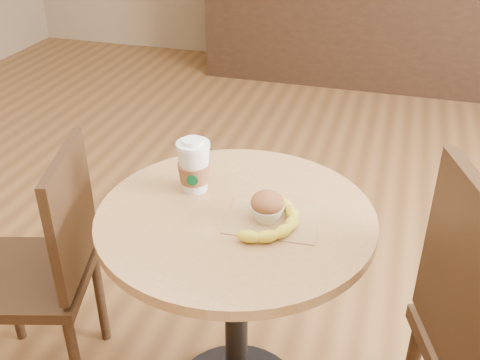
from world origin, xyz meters
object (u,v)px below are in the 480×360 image
Objects in this scene: cafe_table at (236,270)px; banana at (274,221)px; coffee_cup at (194,167)px; muffin at (267,206)px; chair_left at (45,266)px.

banana is at bearing -17.17° from cafe_table.
muffin is at bearing -35.46° from coffee_cup.
coffee_cup is 0.29m from banana.
banana is at bearing -45.14° from muffin.
chair_left is 0.77m from muffin.
coffee_cup is at bearing 91.18° from chair_left.
coffee_cup is at bearing 150.16° from cafe_table.
banana is (0.03, -0.03, -0.02)m from muffin.
coffee_cup is 0.69× the size of banana.
coffee_cup reaches higher than banana.
muffin is at bearing 157.25° from banana.
banana is at bearing -38.30° from coffee_cup.
cafe_table is 3.28× the size of banana.
cafe_table is 0.32m from coffee_cup.
chair_left is at bearing -176.69° from coffee_cup.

